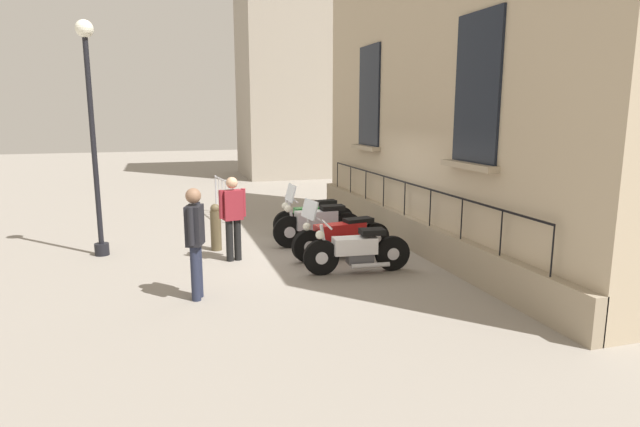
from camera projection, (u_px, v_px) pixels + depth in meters
The scene contains 12 objects.
ground_plane at pixel (317, 252), 10.91m from camera, with size 60.00×60.00×0.00m, color gray.
building_facade at pixel (426, 94), 10.97m from camera, with size 0.82×10.69×6.57m.
motorcycle_green at pixel (314, 217), 12.41m from camera, with size 2.00×0.58×0.92m.
motorcycle_silver at pixel (317, 224), 11.33m from camera, with size 1.97×0.70×1.35m.
motorcycle_red at pixel (341, 236), 10.41m from camera, with size 2.11×0.69×1.20m.
motorcycle_white at pixel (357, 250), 9.44m from camera, with size 1.95×0.74×0.92m.
lamppost at pixel (92, 125), 10.19m from camera, with size 0.33×0.33×4.51m.
crowd_barrier at pixel (224, 197), 14.32m from camera, with size 0.30×1.86×1.05m.
bollard at pixel (216, 227), 10.96m from camera, with size 0.22×0.22×0.98m.
pedestrian_standing at pixel (233, 214), 10.12m from camera, with size 0.52×0.29×1.62m.
pedestrian_walking at pixel (195, 237), 8.01m from camera, with size 0.32×0.51×1.72m.
distant_building at pixel (307, 49), 23.39m from camera, with size 5.82×4.09×11.03m.
Camera 1 is at (2.97, 10.14, 2.84)m, focal length 29.82 mm.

